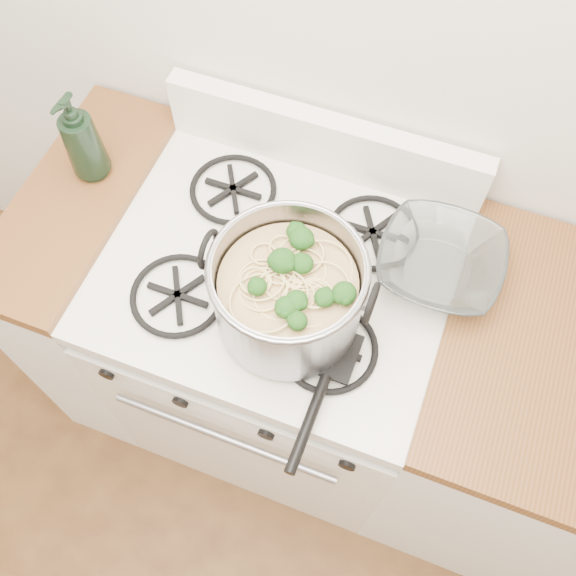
{
  "coord_description": "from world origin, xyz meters",
  "views": [
    {
      "loc": [
        0.28,
        0.6,
        2.12
      ],
      "look_at": [
        0.07,
        1.15,
        1.04
      ],
      "focal_mm": 40.0,
      "sensor_mm": 36.0,
      "label": 1
    }
  ],
  "objects_px": {
    "gas_range": "(279,350)",
    "bottle": "(80,137)",
    "spatula": "(335,352)",
    "glass_bowl": "(438,267)",
    "stock_pot": "(288,294)"
  },
  "relations": [
    {
      "from": "gas_range",
      "to": "bottle",
      "type": "bearing_deg",
      "value": 170.64
    },
    {
      "from": "bottle",
      "to": "gas_range",
      "type": "bearing_deg",
      "value": -3.09
    },
    {
      "from": "gas_range",
      "to": "glass_bowl",
      "type": "distance_m",
      "value": 0.61
    },
    {
      "from": "glass_bowl",
      "to": "stock_pot",
      "type": "bearing_deg",
      "value": -140.56
    },
    {
      "from": "gas_range",
      "to": "stock_pot",
      "type": "bearing_deg",
      "value": -58.51
    },
    {
      "from": "spatula",
      "to": "gas_range",
      "type": "bearing_deg",
      "value": 139.89
    },
    {
      "from": "gas_range",
      "to": "spatula",
      "type": "relative_size",
      "value": 2.98
    },
    {
      "from": "bottle",
      "to": "spatula",
      "type": "bearing_deg",
      "value": -13.24
    },
    {
      "from": "gas_range",
      "to": "glass_bowl",
      "type": "bearing_deg",
      "value": 17.45
    },
    {
      "from": "stock_pot",
      "to": "glass_bowl",
      "type": "relative_size",
      "value": 3.16
    },
    {
      "from": "stock_pot",
      "to": "glass_bowl",
      "type": "distance_m",
      "value": 0.35
    },
    {
      "from": "gas_range",
      "to": "stock_pot",
      "type": "height_order",
      "value": "stock_pot"
    },
    {
      "from": "stock_pot",
      "to": "glass_bowl",
      "type": "height_order",
      "value": "stock_pot"
    },
    {
      "from": "stock_pot",
      "to": "spatula",
      "type": "xyz_separation_m",
      "value": [
        0.12,
        -0.05,
        -0.08
      ]
    },
    {
      "from": "spatula",
      "to": "glass_bowl",
      "type": "relative_size",
      "value": 2.93
    }
  ]
}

